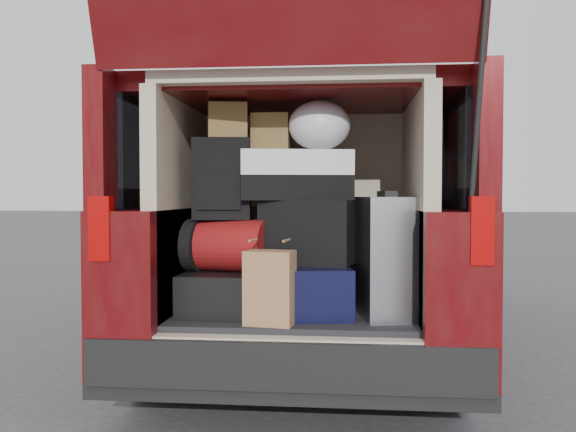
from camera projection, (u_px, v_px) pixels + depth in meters
name	position (u px, v px, depth m)	size (l,w,h in m)	color
ground	(292.00, 425.00, 3.10)	(80.00, 80.00, 0.00)	#39393B
minivan	(312.00, 228.00, 4.92)	(1.90, 5.35, 2.77)	black
load_floor	(296.00, 358.00, 3.37)	(1.24, 1.05, 0.55)	black
black_hardshell	(225.00, 291.00, 3.25)	(0.40, 0.55, 0.22)	black
navy_hardshell	(301.00, 288.00, 3.23)	(0.48, 0.59, 0.26)	black
silver_roller	(387.00, 257.00, 3.11)	(0.26, 0.41, 0.62)	silver
kraft_bag	(270.00, 288.00, 2.93)	(0.23, 0.15, 0.36)	#986D44
red_duffel	(228.00, 245.00, 3.24)	(0.42, 0.27, 0.27)	maroon
black_soft_case	(308.00, 232.00, 3.24)	(0.47, 0.28, 0.34)	black
backpack	(222.00, 179.00, 3.25)	(0.30, 0.18, 0.43)	black
twotone_duffel	(295.00, 176.00, 3.28)	(0.59, 0.30, 0.26)	silver
grocery_sack_lower	(228.00, 121.00, 3.25)	(0.20, 0.17, 0.18)	brown
grocery_sack_upper	(271.00, 133.00, 3.30)	(0.20, 0.16, 0.20)	brown
plastic_bag_center	(319.00, 125.00, 3.21)	(0.33, 0.30, 0.26)	silver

